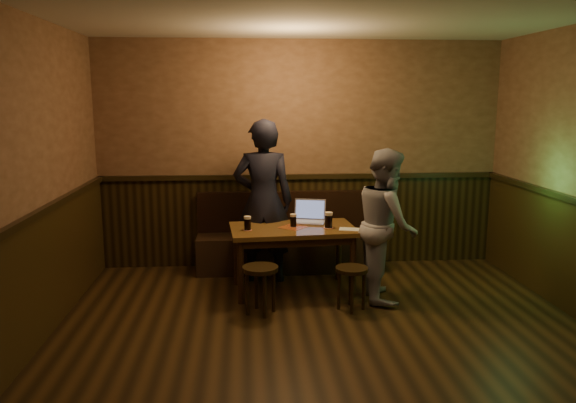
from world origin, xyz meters
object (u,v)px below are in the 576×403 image
(stool_right, at_px, (352,276))
(stool_left, at_px, (260,276))
(pint_right, at_px, (329,220))
(person_suit, at_px, (263,201))
(pint_mid, at_px, (293,220))
(bench, at_px, (287,245))
(pint_left, at_px, (248,223))
(person_grey, at_px, (387,224))
(laptop, at_px, (309,216))
(pub_table, at_px, (293,236))

(stool_right, bearing_deg, stool_left, -178.16)
(pint_right, height_order, person_suit, person_suit)
(stool_left, xyz_separation_m, pint_mid, (0.38, 0.65, 0.41))
(bench, relative_size, pint_left, 14.31)
(stool_right, height_order, pint_left, pint_left)
(person_grey, bearing_deg, pint_right, 73.08)
(pint_left, distance_m, laptop, 0.78)
(pub_table, relative_size, stool_right, 3.17)
(person_grey, bearing_deg, pint_left, 86.95)
(pub_table, xyz_separation_m, laptop, (0.21, 0.25, 0.16))
(stool_left, distance_m, pint_mid, 0.86)
(stool_left, height_order, laptop, laptop)
(person_grey, bearing_deg, pint_mid, 76.77)
(pint_left, height_order, pint_right, pint_right)
(pub_table, xyz_separation_m, pint_mid, (0.01, 0.02, 0.17))
(pint_right, xyz_separation_m, laptop, (-0.17, 0.30, -0.02))
(stool_left, distance_m, person_grey, 1.44)
(pub_table, relative_size, person_grey, 0.88)
(bench, bearing_deg, person_grey, -48.51)
(bench, xyz_separation_m, pint_right, (0.38, -0.86, 0.49))
(pint_mid, distance_m, person_grey, 1.00)
(pint_mid, bearing_deg, stool_right, -49.64)
(stool_left, bearing_deg, laptop, 56.59)
(pint_right, bearing_deg, stool_right, -74.17)
(stool_left, xyz_separation_m, laptop, (0.58, 0.88, 0.40))
(pint_left, height_order, laptop, laptop)
(laptop, bearing_deg, person_suit, 176.91)
(bench, relative_size, pint_right, 12.56)
(pint_left, xyz_separation_m, person_grey, (1.45, -0.18, 0.00))
(person_grey, bearing_deg, stool_left, 109.01)
(bench, relative_size, laptop, 5.33)
(stool_left, relative_size, stool_right, 1.09)
(pub_table, bearing_deg, stool_left, -124.94)
(bench, height_order, pub_table, bench)
(pint_mid, relative_size, person_grey, 0.09)
(laptop, height_order, person_grey, person_grey)
(stool_right, bearing_deg, laptop, 111.19)
(pub_table, relative_size, pint_left, 9.07)
(stool_left, relative_size, laptop, 1.16)
(bench, distance_m, person_suit, 0.80)
(bench, xyz_separation_m, stool_left, (-0.37, -1.44, 0.07))
(person_grey, bearing_deg, laptop, 59.20)
(pub_table, bearing_deg, laptop, 45.61)
(laptop, height_order, person_suit, person_suit)
(bench, relative_size, pub_table, 1.58)
(pint_mid, bearing_deg, bench, 90.53)
(stool_left, height_order, person_suit, person_suit)
(bench, height_order, person_grey, person_grey)
(stool_right, xyz_separation_m, pint_mid, (-0.53, 0.62, 0.44))
(stool_right, distance_m, laptop, 1.01)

